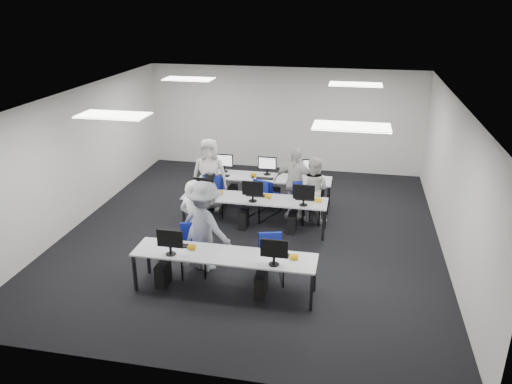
% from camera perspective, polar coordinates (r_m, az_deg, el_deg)
% --- Properties ---
extents(room, '(9.00, 9.02, 3.00)m').
position_cam_1_polar(room, '(10.51, -0.41, 2.77)').
color(room, black).
rests_on(room, ground).
extents(ceiling_panels, '(5.20, 4.60, 0.02)m').
position_cam_1_polar(ceiling_panels, '(10.12, -0.43, 10.75)').
color(ceiling_panels, white).
rests_on(ceiling_panels, room).
extents(desk_front, '(3.20, 0.70, 0.73)m').
position_cam_1_polar(desk_front, '(8.70, -3.66, -7.40)').
color(desk_front, '#B2B3B6').
rests_on(desk_front, ground).
extents(desk_mid, '(3.20, 0.70, 0.73)m').
position_cam_1_polar(desk_mid, '(10.98, -0.18, -0.94)').
color(desk_mid, '#B2B3B6').
rests_on(desk_mid, ground).
extents(desk_back, '(3.20, 0.70, 0.73)m').
position_cam_1_polar(desk_back, '(12.26, 1.13, 1.52)').
color(desk_back, '#B2B3B6').
rests_on(desk_back, ground).
extents(equipment_front, '(2.51, 0.41, 1.19)m').
position_cam_1_polar(equipment_front, '(8.89, -4.84, -9.14)').
color(equipment_front, '#0D1DB2').
rests_on(equipment_front, desk_front).
extents(equipment_mid, '(2.91, 0.41, 1.19)m').
position_cam_1_polar(equipment_mid, '(11.13, -1.17, -2.44)').
color(equipment_mid, white).
rests_on(equipment_mid, desk_mid).
extents(equipment_back, '(2.91, 0.41, 1.19)m').
position_cam_1_polar(equipment_back, '(12.36, 2.01, 0.08)').
color(equipment_back, white).
rests_on(equipment_back, desk_back).
extents(chair_0, '(0.60, 0.63, 0.95)m').
position_cam_1_polar(chair_0, '(9.48, -7.14, -7.55)').
color(chair_0, navy).
rests_on(chair_0, ground).
extents(chair_1, '(0.55, 0.58, 0.90)m').
position_cam_1_polar(chair_1, '(9.16, 1.71, -8.60)').
color(chair_1, navy).
rests_on(chair_1, ground).
extents(chair_2, '(0.54, 0.56, 0.89)m').
position_cam_1_polar(chair_2, '(11.85, -4.78, -1.37)').
color(chair_2, navy).
rests_on(chair_2, ground).
extents(chair_3, '(0.57, 0.59, 0.89)m').
position_cam_1_polar(chair_3, '(11.62, 0.10, -1.77)').
color(chair_3, navy).
rests_on(chair_3, ground).
extents(chair_4, '(0.47, 0.50, 0.82)m').
position_cam_1_polar(chair_4, '(11.49, 6.25, -2.31)').
color(chair_4, navy).
rests_on(chair_4, ground).
extents(chair_5, '(0.49, 0.53, 0.95)m').
position_cam_1_polar(chair_5, '(12.14, -4.72, -0.69)').
color(chair_5, navy).
rests_on(chair_5, ground).
extents(chair_6, '(0.56, 0.58, 0.85)m').
position_cam_1_polar(chair_6, '(11.97, 1.53, -1.11)').
color(chair_6, navy).
rests_on(chair_6, ground).
extents(chair_7, '(0.51, 0.55, 0.95)m').
position_cam_1_polar(chair_7, '(11.77, 5.24, -1.45)').
color(chair_7, navy).
rests_on(chair_7, ground).
extents(handbag, '(0.39, 0.26, 0.31)m').
position_cam_1_polar(handbag, '(11.30, -5.58, 0.72)').
color(handbag, '#9F7352').
rests_on(handbag, desk_mid).
extents(student_0, '(0.74, 0.59, 1.77)m').
position_cam_1_polar(student_0, '(9.44, -6.93, -3.67)').
color(student_0, beige).
rests_on(student_0, ground).
extents(student_1, '(0.88, 0.76, 1.54)m').
position_cam_1_polar(student_1, '(11.41, 6.51, 0.31)').
color(student_1, beige).
rests_on(student_1, ground).
extents(student_2, '(0.91, 0.64, 1.76)m').
position_cam_1_polar(student_2, '(12.01, -5.32, 2.00)').
color(student_2, beige).
rests_on(student_2, ground).
extents(student_3, '(1.07, 0.62, 1.71)m').
position_cam_1_polar(student_3, '(11.53, 4.40, 1.05)').
color(student_3, beige).
rests_on(student_3, ground).
extents(photographer, '(1.30, 1.06, 1.76)m').
position_cam_1_polar(photographer, '(9.34, -5.84, -3.94)').
color(photographer, slate).
rests_on(photographer, ground).
extents(dslr_camera, '(0.20, 0.22, 0.10)m').
position_cam_1_polar(dslr_camera, '(9.11, -5.32, 1.80)').
color(dslr_camera, black).
rests_on(dslr_camera, photographer).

